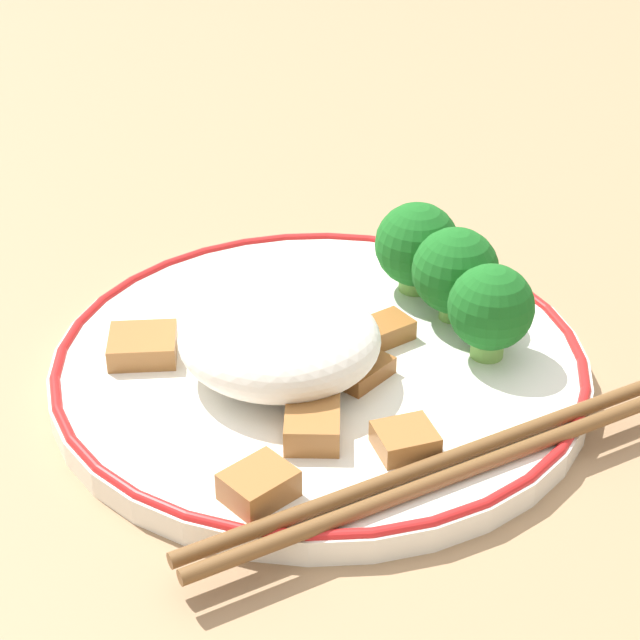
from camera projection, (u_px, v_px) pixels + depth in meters
The scene contains 14 objects.
ground_plane at pixel (320, 377), 0.52m from camera, with size 3.00×3.00×0.00m, color #9E7A56.
plate at pixel (320, 363), 0.51m from camera, with size 0.26×0.26×0.01m.
rice_mound at pixel (279, 338), 0.49m from camera, with size 0.09×0.09×0.04m.
broccoli_back_left at pixel (491, 309), 0.50m from camera, with size 0.04×0.04×0.05m.
broccoli_back_center at pixel (455, 272), 0.53m from camera, with size 0.04×0.04×0.05m.
broccoli_back_right at pixel (417, 246), 0.55m from camera, with size 0.04×0.04×0.05m.
meat_near_front at pixel (405, 440), 0.45m from camera, with size 0.03×0.03×0.01m.
meat_near_left at pixel (312, 423), 0.45m from camera, with size 0.03×0.04×0.01m.
meat_near_right at pixel (352, 366), 0.49m from camera, with size 0.04×0.04×0.01m.
meat_near_back at pixel (143, 346), 0.51m from camera, with size 0.04×0.04×0.01m.
meat_on_rice_edge at pixel (307, 317), 0.53m from camera, with size 0.04×0.04×0.01m.
meat_mid_left at pixel (270, 487), 0.42m from camera, with size 0.03×0.03×0.01m.
meat_mid_right at pixel (385, 330), 0.52m from camera, with size 0.03×0.03×0.01m.
chopsticks at pixel (443, 470), 0.43m from camera, with size 0.18×0.17×0.01m.
Camera 1 is at (0.10, -0.41, 0.29)m, focal length 60.00 mm.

